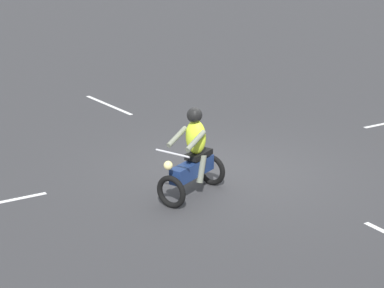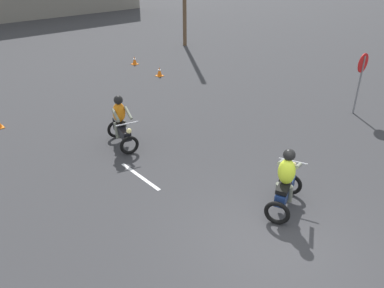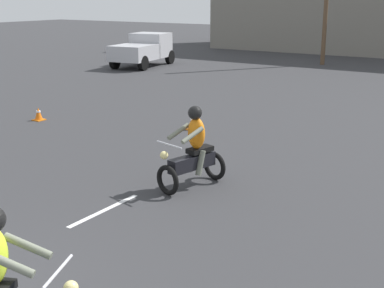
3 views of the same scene
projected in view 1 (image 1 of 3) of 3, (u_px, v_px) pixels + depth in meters
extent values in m
plane|color=#333335|center=(225.00, 172.00, 14.79)|extent=(120.00, 120.00, 0.00)
torus|color=black|center=(171.00, 192.00, 13.07)|extent=(0.32, 0.59, 0.60)
torus|color=black|center=(211.00, 170.00, 14.09)|extent=(0.32, 0.59, 0.60)
cube|color=navy|center=(192.00, 169.00, 13.51)|extent=(1.11, 0.64, 0.28)
cube|color=black|center=(199.00, 154.00, 13.61)|extent=(0.62, 0.45, 0.10)
cylinder|color=silver|center=(172.00, 153.00, 12.88)|extent=(0.30, 0.66, 0.04)
sphere|color=#F2E08C|center=(168.00, 165.00, 12.84)|extent=(0.21, 0.21, 0.16)
ellipsoid|color=#D8F233|center=(196.00, 137.00, 13.41)|extent=(0.41, 0.48, 0.64)
cylinder|color=slate|center=(177.00, 137.00, 13.26)|extent=(0.54, 0.29, 0.27)
cylinder|color=slate|center=(196.00, 141.00, 13.05)|extent=(0.54, 0.29, 0.27)
cylinder|color=slate|center=(189.00, 166.00, 13.66)|extent=(0.27, 0.20, 0.51)
cylinder|color=slate|center=(202.00, 169.00, 13.51)|extent=(0.27, 0.20, 0.51)
sphere|color=black|center=(195.00, 115.00, 13.24)|extent=(0.37, 0.37, 0.28)
cube|color=silver|center=(1.00, 202.00, 13.39)|extent=(1.68, 0.20, 0.01)
cube|color=silver|center=(109.00, 105.00, 19.33)|extent=(0.24, 2.18, 0.01)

